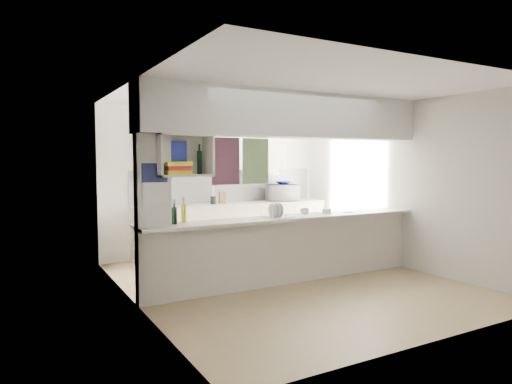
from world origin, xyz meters
TOP-DOWN VIEW (x-y plane):
  - floor at (0.00, 0.00)m, footprint 4.80×4.80m
  - ceiling at (0.00, 0.00)m, footprint 4.80×4.80m
  - wall_back at (0.00, 2.40)m, footprint 4.20×0.00m
  - wall_left at (-2.10, 0.00)m, footprint 0.00×4.80m
  - wall_right at (2.10, 0.00)m, footprint 0.00×4.80m
  - servery_partition at (-0.17, 0.00)m, footprint 4.20×0.50m
  - cubby_shelf at (-1.57, -0.06)m, footprint 0.65×0.35m
  - kitchen_run at (0.16, 2.14)m, footprint 3.60×0.63m
  - microwave at (1.22, 2.07)m, footprint 0.64×0.51m
  - bowl at (1.22, 2.05)m, footprint 0.27×0.27m
  - dish_rack at (-0.18, -0.02)m, footprint 0.39×0.30m
  - cup at (0.22, -0.06)m, footprint 0.12×0.12m
  - wine_bottles at (-1.55, 0.08)m, footprint 0.22×0.15m
  - plastic_tubs at (0.73, 0.05)m, footprint 0.49×0.17m
  - utensil_jar at (-0.18, 2.15)m, footprint 0.10×0.10m
  - knife_block at (0.01, 2.18)m, footprint 0.12×0.11m

SIDE VIEW (x-z plane):
  - floor at x=0.00m, z-range 0.00..0.00m
  - kitchen_run at x=0.16m, z-range -0.29..1.95m
  - plastic_tubs at x=0.73m, z-range 0.92..0.99m
  - cup at x=0.22m, z-range 0.94..1.03m
  - utensil_jar at x=-0.18m, z-range 0.92..1.06m
  - dish_rack at x=-0.18m, z-range 0.90..1.10m
  - knife_block at x=0.01m, z-range 0.92..1.14m
  - wine_bottles at x=-1.55m, z-range 0.88..1.20m
  - microwave at x=1.22m, z-range 0.92..1.23m
  - bowl at x=1.22m, z-range 1.23..1.30m
  - wall_back at x=0.00m, z-range -0.80..3.40m
  - wall_left at x=-2.10m, z-range -1.10..3.70m
  - wall_right at x=2.10m, z-range -1.10..3.70m
  - servery_partition at x=-0.17m, z-range 0.36..2.96m
  - cubby_shelf at x=-1.57m, z-range 1.46..1.96m
  - ceiling at x=0.00m, z-range 2.60..2.60m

